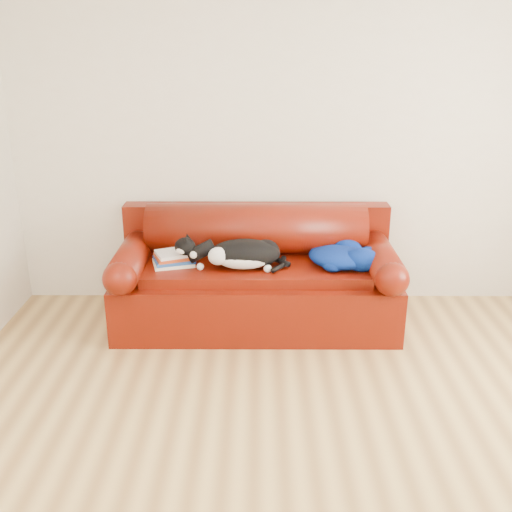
{
  "coord_description": "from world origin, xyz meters",
  "views": [
    {
      "loc": [
        -0.29,
        -2.72,
        2.09
      ],
      "look_at": [
        -0.31,
        1.35,
        0.6
      ],
      "focal_mm": 42.0,
      "sensor_mm": 36.0,
      "label": 1
    }
  ],
  "objects_px": {
    "sofa_base": "(256,294)",
    "cat": "(244,255)",
    "book_stack": "(174,258)",
    "blanket": "(343,256)"
  },
  "relations": [
    {
      "from": "cat",
      "to": "blanket",
      "type": "distance_m",
      "value": 0.73
    },
    {
      "from": "sofa_base",
      "to": "book_stack",
      "type": "distance_m",
      "value": 0.68
    },
    {
      "from": "sofa_base",
      "to": "book_stack",
      "type": "bearing_deg",
      "value": -175.27
    },
    {
      "from": "sofa_base",
      "to": "book_stack",
      "type": "relative_size",
      "value": 6.14
    },
    {
      "from": "book_stack",
      "to": "blanket",
      "type": "relative_size",
      "value": 0.62
    },
    {
      "from": "cat",
      "to": "blanket",
      "type": "xyz_separation_m",
      "value": [
        0.73,
        0.06,
        -0.03
      ]
    },
    {
      "from": "book_stack",
      "to": "cat",
      "type": "xyz_separation_m",
      "value": [
        0.52,
        -0.07,
        0.05
      ]
    },
    {
      "from": "sofa_base",
      "to": "cat",
      "type": "height_order",
      "value": "cat"
    },
    {
      "from": "sofa_base",
      "to": "book_stack",
      "type": "xyz_separation_m",
      "value": [
        -0.61,
        -0.05,
        0.31
      ]
    },
    {
      "from": "blanket",
      "to": "book_stack",
      "type": "bearing_deg",
      "value": 179.57
    }
  ]
}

